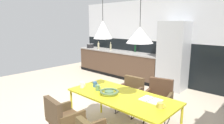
{
  "coord_description": "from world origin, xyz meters",
  "views": [
    {
      "loc": [
        2.91,
        -2.69,
        1.87
      ],
      "look_at": [
        -0.22,
        0.69,
        0.94
      ],
      "focal_mm": 30.62,
      "sensor_mm": 36.0,
      "label": 1
    }
  ],
  "objects_px": {
    "pendant_lamp_over_table_far": "(140,35)",
    "dining_table": "(121,98)",
    "armchair_facing_counter": "(159,95)",
    "cooking_pot": "(90,46)",
    "mug_glass_clear": "(95,84)",
    "bottle_vinegar_dark": "(98,46)",
    "open_book": "(151,100)",
    "mug_dark_espresso": "(82,85)",
    "mug_short_terracotta": "(160,105)",
    "bottle_spice_small": "(135,48)",
    "refrigerator_column": "(173,56)",
    "fruit_bowl": "(109,92)",
    "mug_wide_latte": "(98,88)",
    "bottle_wine_green": "(111,47)",
    "armchair_by_stool": "(131,90)",
    "pendant_lamp_over_table_near": "(103,30)",
    "armchair_head_of_table": "(61,115)"
  },
  "relations": [
    {
      "from": "pendant_lamp_over_table_far",
      "to": "dining_table",
      "type": "bearing_deg",
      "value": 172.31
    },
    {
      "from": "armchair_facing_counter",
      "to": "cooking_pot",
      "type": "relative_size",
      "value": 2.98
    },
    {
      "from": "armchair_facing_counter",
      "to": "mug_glass_clear",
      "type": "distance_m",
      "value": 1.25
    },
    {
      "from": "mug_glass_clear",
      "to": "bottle_vinegar_dark",
      "type": "relative_size",
      "value": 0.43
    },
    {
      "from": "open_book",
      "to": "mug_dark_espresso",
      "type": "height_order",
      "value": "mug_dark_espresso"
    },
    {
      "from": "mug_short_terracotta",
      "to": "bottle_vinegar_dark",
      "type": "bearing_deg",
      "value": 146.34
    },
    {
      "from": "bottle_spice_small",
      "to": "cooking_pot",
      "type": "bearing_deg",
      "value": -171.55
    },
    {
      "from": "mug_dark_espresso",
      "to": "bottle_vinegar_dark",
      "type": "bearing_deg",
      "value": 132.58
    },
    {
      "from": "mug_short_terracotta",
      "to": "refrigerator_column",
      "type": "bearing_deg",
      "value": 112.49
    },
    {
      "from": "refrigerator_column",
      "to": "cooking_pot",
      "type": "distance_m",
      "value": 3.48
    },
    {
      "from": "refrigerator_column",
      "to": "mug_short_terracotta",
      "type": "height_order",
      "value": "refrigerator_column"
    },
    {
      "from": "cooking_pot",
      "to": "fruit_bowl",
      "type": "bearing_deg",
      "value": -37.19
    },
    {
      "from": "mug_wide_latte",
      "to": "bottle_vinegar_dark",
      "type": "xyz_separation_m",
      "value": [
        -3.08,
        2.92,
        0.25
      ]
    },
    {
      "from": "open_book",
      "to": "bottle_wine_green",
      "type": "height_order",
      "value": "bottle_wine_green"
    },
    {
      "from": "mug_glass_clear",
      "to": "mug_wide_latte",
      "type": "height_order",
      "value": "mug_wide_latte"
    },
    {
      "from": "refrigerator_column",
      "to": "bottle_spice_small",
      "type": "distance_m",
      "value": 1.49
    },
    {
      "from": "bottle_spice_small",
      "to": "refrigerator_column",
      "type": "bearing_deg",
      "value": -7.96
    },
    {
      "from": "bottle_vinegar_dark",
      "to": "bottle_wine_green",
      "type": "distance_m",
      "value": 0.63
    },
    {
      "from": "bottle_spice_small",
      "to": "pendant_lamp_over_table_far",
      "type": "height_order",
      "value": "pendant_lamp_over_table_far"
    },
    {
      "from": "dining_table",
      "to": "armchair_facing_counter",
      "type": "relative_size",
      "value": 2.21
    },
    {
      "from": "dining_table",
      "to": "refrigerator_column",
      "type": "bearing_deg",
      "value": 99.5
    },
    {
      "from": "dining_table",
      "to": "mug_wide_latte",
      "type": "distance_m",
      "value": 0.46
    },
    {
      "from": "cooking_pot",
      "to": "bottle_wine_green",
      "type": "xyz_separation_m",
      "value": [
        1.07,
        0.06,
        0.03
      ]
    },
    {
      "from": "armchair_by_stool",
      "to": "bottle_vinegar_dark",
      "type": "relative_size",
      "value": 2.71
    },
    {
      "from": "bottle_spice_small",
      "to": "bottle_wine_green",
      "type": "relative_size",
      "value": 1.01
    },
    {
      "from": "pendant_lamp_over_table_far",
      "to": "armchair_facing_counter",
      "type": "bearing_deg",
      "value": 100.26
    },
    {
      "from": "bottle_wine_green",
      "to": "pendant_lamp_over_table_near",
      "type": "height_order",
      "value": "pendant_lamp_over_table_near"
    },
    {
      "from": "armchair_head_of_table",
      "to": "mug_short_terracotta",
      "type": "relative_size",
      "value": 6.2
    },
    {
      "from": "armchair_facing_counter",
      "to": "open_book",
      "type": "height_order",
      "value": "armchair_facing_counter"
    },
    {
      "from": "mug_wide_latte",
      "to": "pendant_lamp_over_table_far",
      "type": "bearing_deg",
      "value": 4.64
    },
    {
      "from": "armchair_facing_counter",
      "to": "pendant_lamp_over_table_near",
      "type": "bearing_deg",
      "value": 46.79
    },
    {
      "from": "fruit_bowl",
      "to": "mug_short_terracotta",
      "type": "distance_m",
      "value": 0.89
    },
    {
      "from": "mug_dark_espresso",
      "to": "mug_wide_latte",
      "type": "distance_m",
      "value": 0.33
    },
    {
      "from": "armchair_head_of_table",
      "to": "pendant_lamp_over_table_far",
      "type": "distance_m",
      "value": 1.67
    },
    {
      "from": "mug_glass_clear",
      "to": "mug_short_terracotta",
      "type": "distance_m",
      "value": 1.32
    },
    {
      "from": "pendant_lamp_over_table_near",
      "to": "armchair_facing_counter",
      "type": "bearing_deg",
      "value": 60.15
    },
    {
      "from": "armchair_by_stool",
      "to": "mug_glass_clear",
      "type": "distance_m",
      "value": 0.9
    },
    {
      "from": "refrigerator_column",
      "to": "pendant_lamp_over_table_far",
      "type": "bearing_deg",
      "value": -73.87
    },
    {
      "from": "bottle_vinegar_dark",
      "to": "fruit_bowl",
      "type": "bearing_deg",
      "value": -41.04
    },
    {
      "from": "armchair_facing_counter",
      "to": "armchair_head_of_table",
      "type": "relative_size",
      "value": 1.04
    },
    {
      "from": "bottle_vinegar_dark",
      "to": "armchair_facing_counter",
      "type": "bearing_deg",
      "value": -27.1
    },
    {
      "from": "mug_short_terracotta",
      "to": "bottle_vinegar_dark",
      "type": "distance_m",
      "value": 5.08
    },
    {
      "from": "mug_short_terracotta",
      "to": "dining_table",
      "type": "bearing_deg",
      "value": 179.56
    },
    {
      "from": "refrigerator_column",
      "to": "cooking_pot",
      "type": "height_order",
      "value": "refrigerator_column"
    },
    {
      "from": "armchair_head_of_table",
      "to": "pendant_lamp_over_table_near",
      "type": "relative_size",
      "value": 0.83
    },
    {
      "from": "refrigerator_column",
      "to": "mug_wide_latte",
      "type": "bearing_deg",
      "value": -89.15
    },
    {
      "from": "armchair_facing_counter",
      "to": "cooking_pot",
      "type": "height_order",
      "value": "cooking_pot"
    },
    {
      "from": "fruit_bowl",
      "to": "open_book",
      "type": "distance_m",
      "value": 0.68
    },
    {
      "from": "cooking_pot",
      "to": "bottle_spice_small",
      "type": "height_order",
      "value": "bottle_spice_small"
    },
    {
      "from": "fruit_bowl",
      "to": "mug_glass_clear",
      "type": "xyz_separation_m",
      "value": [
        -0.44,
        0.09,
        0.01
      ]
    }
  ]
}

